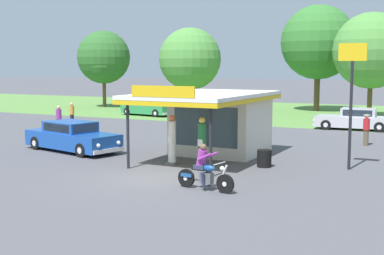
# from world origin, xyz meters

# --- Properties ---
(ground_plane) EXTENTS (300.00, 300.00, 0.00)m
(ground_plane) POSITION_xyz_m (0.00, 0.00, 0.00)
(ground_plane) COLOR #4C4C51
(grass_verge_strip) EXTENTS (120.00, 24.00, 0.01)m
(grass_verge_strip) POSITION_xyz_m (0.00, 30.00, 0.00)
(grass_verge_strip) COLOR #56843D
(grass_verge_strip) RESTS_ON ground
(service_station_kiosk) EXTENTS (4.63, 7.65, 3.43)m
(service_station_kiosk) POSITION_xyz_m (-0.03, 5.66, 1.74)
(service_station_kiosk) COLOR beige
(service_station_kiosk) RESTS_ON ground
(gas_pump_nearside) EXTENTS (0.44, 0.44, 2.12)m
(gas_pump_nearside) POSITION_xyz_m (-0.74, 2.52, 0.97)
(gas_pump_nearside) COLOR slate
(gas_pump_nearside) RESTS_ON ground
(gas_pump_offside) EXTENTS (0.44, 0.44, 2.08)m
(gas_pump_offside) POSITION_xyz_m (0.68, 2.52, 0.95)
(gas_pump_offside) COLOR slate
(gas_pump_offside) RESTS_ON ground
(motorcycle_with_rider) EXTENTS (2.21, 0.71, 1.58)m
(motorcycle_with_rider) POSITION_xyz_m (2.54, -1.13, 0.65)
(motorcycle_with_rider) COLOR black
(motorcycle_with_rider) RESTS_ON ground
(featured_classic_sedan) EXTENTS (5.78, 3.06, 1.47)m
(featured_classic_sedan) POSITION_xyz_m (-6.88, 3.38, 0.69)
(featured_classic_sedan) COLOR #19479E
(featured_classic_sedan) RESTS_ON ground
(parked_car_back_row_centre_left) EXTENTS (5.08, 2.97, 1.53)m
(parked_car_back_row_centre_left) POSITION_xyz_m (-5.98, 19.09, 0.70)
(parked_car_back_row_centre_left) COLOR #B7B7BC
(parked_car_back_row_centre_left) RESTS_ON ground
(parked_car_back_row_far_left) EXTENTS (5.03, 2.51, 1.55)m
(parked_car_back_row_far_left) POSITION_xyz_m (-13.52, 21.36, 0.71)
(parked_car_back_row_far_left) COLOR #2D844C
(parked_car_back_row_far_left) RESTS_ON ground
(parked_car_back_row_centre_right) EXTENTS (5.20, 2.08, 1.44)m
(parked_car_back_row_centre_right) POSITION_xyz_m (4.00, 18.84, 0.66)
(parked_car_back_row_centre_right) COLOR #B7B7BC
(parked_car_back_row_centre_right) RESTS_ON ground
(bystander_standing_back_lot) EXTENTS (0.34, 0.34, 1.74)m
(bystander_standing_back_lot) POSITION_xyz_m (-12.28, 8.63, 0.92)
(bystander_standing_back_lot) COLOR black
(bystander_standing_back_lot) RESTS_ON ground
(bystander_admiring_sedan) EXTENTS (0.36, 0.36, 1.65)m
(bystander_admiring_sedan) POSITION_xyz_m (5.80, 11.84, 0.89)
(bystander_admiring_sedan) COLOR brown
(bystander_admiring_sedan) RESTS_ON ground
(bystander_leaning_by_kiosk) EXTENTS (0.34, 0.34, 1.67)m
(bystander_leaning_by_kiosk) POSITION_xyz_m (-13.87, 11.78, 0.88)
(bystander_leaning_by_kiosk) COLOR black
(bystander_leaning_by_kiosk) RESTS_ON ground
(tree_oak_centre) EXTENTS (6.91, 6.91, 9.86)m
(tree_oak_centre) POSITION_xyz_m (-1.76, 32.39, 6.30)
(tree_oak_centre) COLOR brown
(tree_oak_centre) RESTS_ON ground
(tree_oak_right) EXTENTS (5.42, 5.42, 7.82)m
(tree_oak_right) POSITION_xyz_m (-22.55, 27.33, 4.95)
(tree_oak_right) COLOR brown
(tree_oak_right) RESTS_ON ground
(tree_oak_left) EXTENTS (6.24, 6.24, 8.05)m
(tree_oak_left) POSITION_xyz_m (-14.27, 30.31, 4.76)
(tree_oak_left) COLOR brown
(tree_oak_left) RESTS_ON ground
(tree_oak_far_right) EXTENTS (6.10, 6.10, 8.48)m
(tree_oak_far_right) POSITION_xyz_m (3.68, 27.47, 5.30)
(tree_oak_far_right) COLOR brown
(tree_oak_far_right) RESTS_ON ground
(roadside_pole_sign) EXTENTS (1.10, 0.12, 5.08)m
(roadside_pole_sign) POSITION_xyz_m (6.23, 4.76, 3.45)
(roadside_pole_sign) COLOR black
(roadside_pole_sign) RESTS_ON ground
(spare_tire_stack) EXTENTS (0.60, 0.60, 0.72)m
(spare_tire_stack) POSITION_xyz_m (2.98, 3.72, 0.36)
(spare_tire_stack) COLOR black
(spare_tire_stack) RESTS_ON ground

